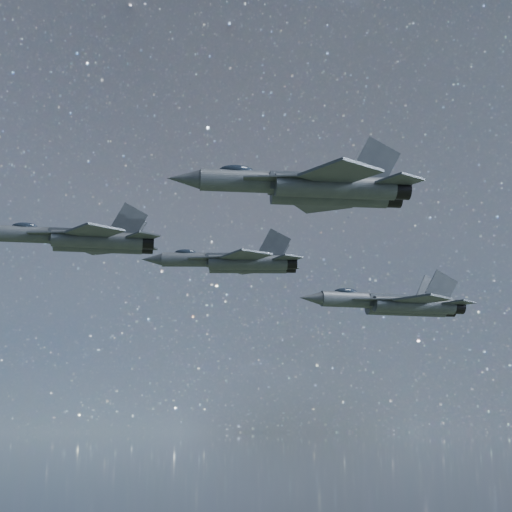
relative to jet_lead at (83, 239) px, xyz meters
name	(u,v)px	position (x,y,z in m)	size (l,w,h in m)	color
jet_lead	(83,239)	(0.00, 0.00, 0.00)	(15.34, 10.46, 3.85)	#32393F
jet_left	(235,262)	(20.47, 17.88, 3.41)	(18.28, 12.09, 4.67)	#32393F
jet_right	(313,187)	(16.22, -9.70, 3.64)	(20.13, 13.61, 5.07)	#32393F
jet_slot	(397,304)	(38.39, 12.52, -1.05)	(20.35, 14.04, 5.11)	#32393F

